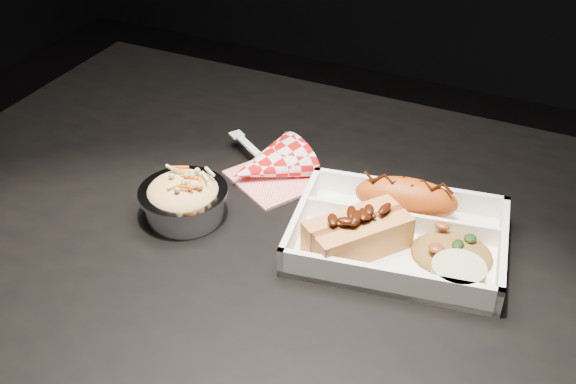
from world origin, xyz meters
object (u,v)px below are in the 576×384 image
at_px(fried_pastry, 406,198).
at_px(hotdog, 358,232).
at_px(napkin_fork, 267,166).
at_px(food_tray, 398,240).
at_px(dining_table, 323,300).
at_px(foil_coleslaw_cup, 183,197).

xyz_separation_m(fried_pastry, hotdog, (-0.03, -0.09, -0.00)).
distance_m(hotdog, napkin_fork, 0.20).
bearing_deg(fried_pastry, food_tray, -80.52).
height_order(dining_table, food_tray, food_tray).
distance_m(fried_pastry, foil_coleslaw_cup, 0.28).
distance_m(dining_table, hotdog, 0.13).
distance_m(food_tray, fried_pastry, 0.06).
height_order(food_tray, napkin_fork, napkin_fork).
bearing_deg(hotdog, dining_table, 129.67).
bearing_deg(foil_coleslaw_cup, dining_table, 6.76).
xyz_separation_m(dining_table, napkin_fork, (-0.13, 0.11, 0.11)).
distance_m(food_tray, napkin_fork, 0.22).
bearing_deg(fried_pastry, hotdog, -109.28).
distance_m(dining_table, fried_pastry, 0.17).
height_order(fried_pastry, hotdog, hotdog).
distance_m(dining_table, food_tray, 0.13).
distance_m(dining_table, foil_coleslaw_cup, 0.22).
bearing_deg(napkin_fork, food_tray, 15.29).
xyz_separation_m(food_tray, napkin_fork, (-0.21, 0.07, 0.01)).
relative_size(fried_pastry, napkin_fork, 0.77).
distance_m(fried_pastry, hotdog, 0.09).
bearing_deg(dining_table, food_tray, 24.18).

